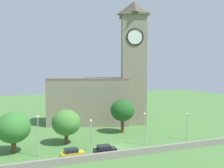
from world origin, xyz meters
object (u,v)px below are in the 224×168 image
(tree_riverside_west, at_px, (66,123))
(streetlamp_east_mid, at_px, (144,123))
(church, at_px, (104,87))
(streetlamp_east_end, at_px, (187,122))
(streetlamp_central, at_px, (91,129))
(car_black, at_px, (105,150))
(tree_churchyard, at_px, (13,128))
(streetlamp_west_mid, at_px, (38,130))
(tree_by_tower, at_px, (123,110))
(car_yellow, at_px, (72,154))

(tree_riverside_west, bearing_deg, streetlamp_east_mid, -24.47)
(church, relative_size, streetlamp_east_end, 5.75)
(streetlamp_central, distance_m, tree_riverside_west, 6.93)
(car_black, bearing_deg, streetlamp_central, 114.55)
(streetlamp_central, relative_size, streetlamp_east_mid, 0.89)
(tree_churchyard, bearing_deg, streetlamp_west_mid, -43.33)
(streetlamp_west_mid, bearing_deg, streetlamp_east_end, -1.11)
(streetlamp_central, distance_m, streetlamp_east_end, 21.60)
(tree_by_tower, bearing_deg, church, 91.83)
(tree_churchyard, bearing_deg, car_yellow, -36.30)
(streetlamp_east_mid, relative_size, tree_riverside_west, 0.93)
(streetlamp_central, height_order, tree_churchyard, tree_churchyard)
(tree_by_tower, bearing_deg, car_black, -124.50)
(streetlamp_west_mid, relative_size, tree_churchyard, 0.97)
(car_yellow, height_order, streetlamp_east_mid, streetlamp_east_mid)
(streetlamp_east_mid, xyz_separation_m, tree_churchyard, (-24.97, 4.31, 0.27))
(streetlamp_east_mid, xyz_separation_m, streetlamp_east_end, (10.41, -0.09, -0.39))
(church, distance_m, tree_churchyard, 31.51)
(streetlamp_west_mid, xyz_separation_m, tree_churchyard, (-4.01, 3.79, -0.15))
(streetlamp_east_mid, bearing_deg, tree_riverside_west, 155.53)
(car_yellow, xyz_separation_m, tree_riverside_west, (0.88, 9.28, 3.56))
(tree_riverside_west, relative_size, tree_by_tower, 0.88)
(car_black, height_order, tree_churchyard, tree_churchyard)
(streetlamp_west_mid, distance_m, streetlamp_east_mid, 20.97)
(car_yellow, relative_size, tree_by_tower, 0.50)
(car_yellow, distance_m, tree_by_tower, 21.29)
(streetlamp_west_mid, relative_size, streetlamp_east_end, 1.24)
(tree_riverside_west, xyz_separation_m, tree_by_tower, (14.68, 4.51, 1.00))
(church, distance_m, car_black, 29.13)
(church, height_order, tree_riverside_west, church)
(tree_by_tower, bearing_deg, streetlamp_east_mid, -89.97)
(car_black, bearing_deg, streetlamp_east_mid, 16.05)
(car_yellow, height_order, tree_by_tower, tree_by_tower)
(streetlamp_central, bearing_deg, tree_riverside_west, 120.42)
(car_black, distance_m, streetlamp_west_mid, 12.49)
(car_yellow, bearing_deg, church, 59.55)
(car_yellow, bearing_deg, tree_churchyard, 143.70)
(tree_churchyard, xyz_separation_m, tree_by_tower, (24.97, 6.88, 0.71))
(church, distance_m, streetlamp_central, 25.73)
(streetlamp_east_end, xyz_separation_m, tree_by_tower, (-10.41, 11.28, 1.38))
(streetlamp_east_mid, height_order, tree_churchyard, tree_churchyard)
(streetlamp_central, distance_m, streetlamp_east_mid, 11.21)
(car_black, xyz_separation_m, tree_by_tower, (9.59, 13.95, 4.56))
(car_yellow, xyz_separation_m, streetlamp_east_end, (25.97, 2.52, 3.18))
(car_yellow, bearing_deg, streetlamp_west_mid, 149.91)
(streetlamp_east_end, bearing_deg, car_yellow, -174.46)
(church, relative_size, tree_churchyard, 4.51)
(streetlamp_west_mid, bearing_deg, car_black, -16.11)
(streetlamp_central, xyz_separation_m, tree_riverside_west, (-3.50, 5.96, 0.39))
(streetlamp_east_mid, relative_size, tree_by_tower, 0.82)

